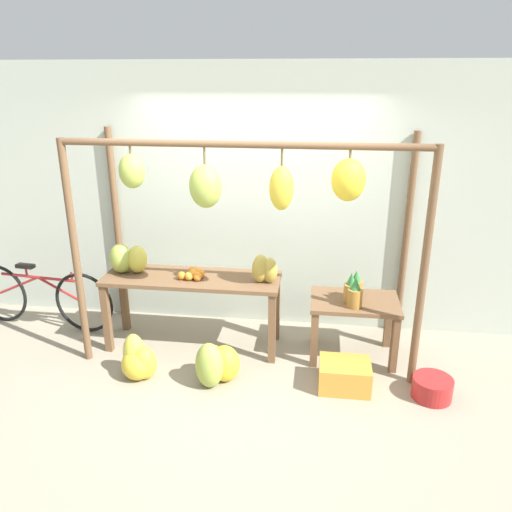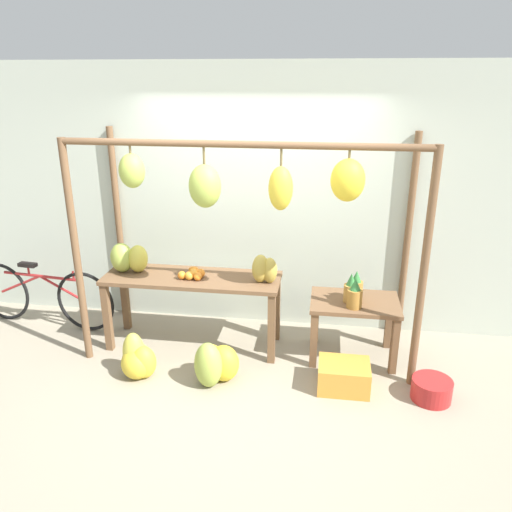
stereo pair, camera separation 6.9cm
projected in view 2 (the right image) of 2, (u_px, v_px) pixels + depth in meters
ground_plane at (237, 387)px, 4.50m from camera, size 20.00×20.00×0.00m
shop_wall_back at (259, 200)px, 5.30m from camera, size 8.00×0.08×2.80m
stall_awning at (249, 202)px, 4.37m from camera, size 3.19×1.14×2.15m
display_table_main at (192, 287)px, 5.01m from camera, size 1.76×0.56×0.76m
display_table_side at (354, 313)px, 4.84m from camera, size 0.85×0.58×0.61m
banana_pile_on_table at (129, 258)px, 5.04m from camera, size 0.43×0.29×0.30m
orange_pile at (193, 274)px, 4.93m from camera, size 0.26×0.24×0.09m
pineapple_cluster at (353, 291)px, 4.71m from camera, size 0.18×0.31×0.30m
banana_pile_ground_left at (138, 360)px, 4.63m from camera, size 0.39×0.39×0.43m
banana_pile_ground_right at (215, 363)px, 4.53m from camera, size 0.46×0.48×0.43m
fruit_crate_white at (344, 376)px, 4.45m from camera, size 0.45×0.36×0.25m
blue_bucket at (432, 389)px, 4.31m from camera, size 0.34×0.34×0.19m
parked_bicycle at (43, 295)px, 5.52m from camera, size 1.74×0.23×0.73m
papaya_pile at (263, 269)px, 4.78m from camera, size 0.29×0.23×0.28m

